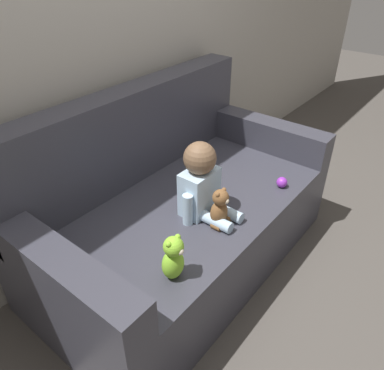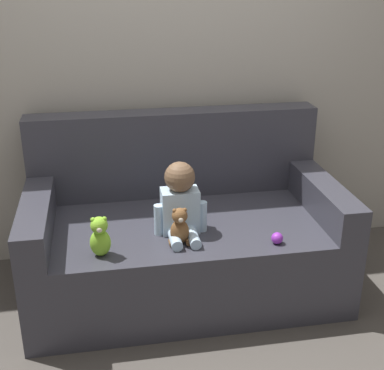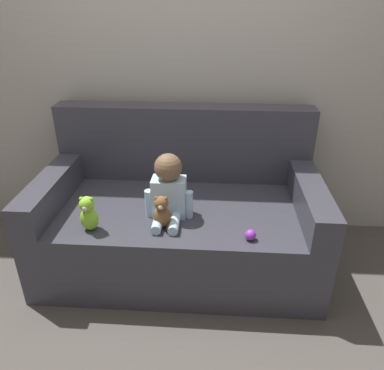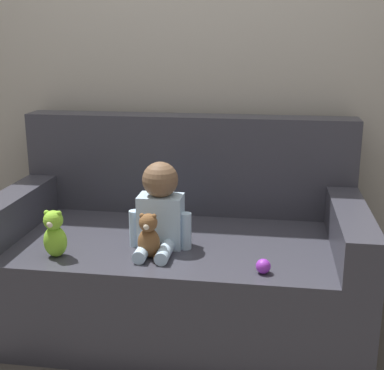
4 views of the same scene
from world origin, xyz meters
name	(u,v)px [view 4 (image 4 of 4)]	position (x,y,z in m)	size (l,w,h in m)	color
ground_plane	(177,321)	(0.00, 0.00, 0.00)	(12.00, 12.00, 0.00)	#4C4742
wall_back	(193,62)	(0.00, 0.58, 1.30)	(8.00, 0.05, 2.60)	#ADA89E
couch	(179,256)	(0.00, 0.07, 0.34)	(1.82, 0.99, 1.02)	#383842
person_baby	(160,210)	(-0.05, -0.16, 0.66)	(0.30, 0.32, 0.41)	silver
teddy_bear_brown	(149,237)	(-0.07, -0.29, 0.57)	(0.12, 0.10, 0.21)	brown
plush_toy_side	(55,234)	(-0.49, -0.34, 0.59)	(0.11, 0.10, 0.22)	#8CD133
toy_ball	(263,266)	(0.44, -0.38, 0.51)	(0.06, 0.06, 0.06)	purple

